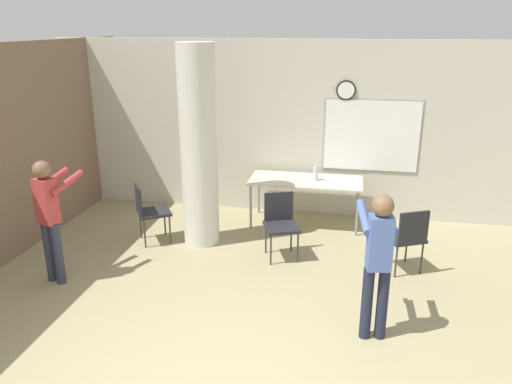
{
  "coord_description": "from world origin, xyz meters",
  "views": [
    {
      "loc": [
        0.93,
        -2.87,
        3.03
      ],
      "look_at": [
        -0.05,
        2.23,
        1.26
      ],
      "focal_mm": 35.0,
      "sensor_mm": 36.0,
      "label": 1
    }
  ],
  "objects_px": {
    "person_watching_back": "(50,212)",
    "person_playing_side": "(378,256)",
    "chair_mid_room": "(407,235)",
    "bottle_on_table": "(316,173)",
    "chair_near_pillar": "(149,209)",
    "folding_table": "(306,183)",
    "chair_table_front": "(281,221)"
  },
  "relations": [
    {
      "from": "person_playing_side",
      "to": "person_watching_back",
      "type": "height_order",
      "value": "person_watching_back"
    },
    {
      "from": "chair_mid_room",
      "to": "chair_near_pillar",
      "type": "height_order",
      "value": "same"
    },
    {
      "from": "person_watching_back",
      "to": "chair_near_pillar",
      "type": "bearing_deg",
      "value": 62.7
    },
    {
      "from": "chair_near_pillar",
      "to": "person_playing_side",
      "type": "distance_m",
      "value": 3.58
    },
    {
      "from": "chair_near_pillar",
      "to": "chair_mid_room",
      "type": "bearing_deg",
      "value": -4.26
    },
    {
      "from": "folding_table",
      "to": "person_watching_back",
      "type": "relative_size",
      "value": 1.13
    },
    {
      "from": "person_watching_back",
      "to": "bottle_on_table",
      "type": "bearing_deg",
      "value": 39.41
    },
    {
      "from": "folding_table",
      "to": "chair_table_front",
      "type": "relative_size",
      "value": 1.99
    },
    {
      "from": "chair_near_pillar",
      "to": "folding_table",
      "type": "bearing_deg",
      "value": 27.73
    },
    {
      "from": "bottle_on_table",
      "to": "chair_table_front",
      "type": "xyz_separation_m",
      "value": [
        -0.36,
        -1.21,
        -0.33
      ]
    },
    {
      "from": "chair_near_pillar",
      "to": "person_watching_back",
      "type": "bearing_deg",
      "value": -117.3
    },
    {
      "from": "person_watching_back",
      "to": "person_playing_side",
      "type": "bearing_deg",
      "value": -6.68
    },
    {
      "from": "chair_mid_room",
      "to": "chair_table_front",
      "type": "distance_m",
      "value": 1.63
    },
    {
      "from": "bottle_on_table",
      "to": "person_playing_side",
      "type": "distance_m",
      "value": 2.99
    },
    {
      "from": "folding_table",
      "to": "bottle_on_table",
      "type": "xyz_separation_m",
      "value": [
        0.15,
        -0.0,
        0.16
      ]
    },
    {
      "from": "folding_table",
      "to": "chair_mid_room",
      "type": "relative_size",
      "value": 1.99
    },
    {
      "from": "chair_near_pillar",
      "to": "person_playing_side",
      "type": "height_order",
      "value": "person_playing_side"
    },
    {
      "from": "chair_table_front",
      "to": "person_playing_side",
      "type": "bearing_deg",
      "value": -54.47
    },
    {
      "from": "bottle_on_table",
      "to": "person_playing_side",
      "type": "height_order",
      "value": "person_playing_side"
    },
    {
      "from": "chair_near_pillar",
      "to": "person_playing_side",
      "type": "bearing_deg",
      "value": -29.45
    },
    {
      "from": "chair_mid_room",
      "to": "person_playing_side",
      "type": "height_order",
      "value": "person_playing_side"
    },
    {
      "from": "folding_table",
      "to": "chair_table_front",
      "type": "height_order",
      "value": "chair_table_front"
    },
    {
      "from": "chair_near_pillar",
      "to": "bottle_on_table",
      "type": "bearing_deg",
      "value": 26.17
    },
    {
      "from": "folding_table",
      "to": "person_playing_side",
      "type": "xyz_separation_m",
      "value": [
        0.97,
        -2.87,
        0.22
      ]
    },
    {
      "from": "chair_mid_room",
      "to": "bottle_on_table",
      "type": "bearing_deg",
      "value": 132.23
    },
    {
      "from": "bottle_on_table",
      "to": "chair_table_front",
      "type": "height_order",
      "value": "bottle_on_table"
    },
    {
      "from": "chair_mid_room",
      "to": "chair_table_front",
      "type": "bearing_deg",
      "value": 174.01
    },
    {
      "from": "folding_table",
      "to": "chair_table_front",
      "type": "xyz_separation_m",
      "value": [
        -0.21,
        -1.21,
        -0.17
      ]
    },
    {
      "from": "chair_near_pillar",
      "to": "person_playing_side",
      "type": "xyz_separation_m",
      "value": [
        3.1,
        -1.75,
        0.39
      ]
    },
    {
      "from": "folding_table",
      "to": "person_watching_back",
      "type": "distance_m",
      "value": 3.72
    },
    {
      "from": "bottle_on_table",
      "to": "chair_near_pillar",
      "type": "distance_m",
      "value": 2.56
    },
    {
      "from": "bottle_on_table",
      "to": "person_watching_back",
      "type": "xyz_separation_m",
      "value": [
        -2.96,
        -2.43,
        0.06
      ]
    }
  ]
}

